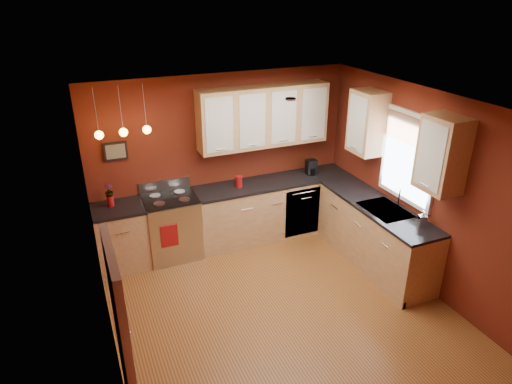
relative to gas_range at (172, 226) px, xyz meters
name	(u,v)px	position (x,y,z in m)	size (l,w,h in m)	color
floor	(281,310)	(0.92, -1.80, -0.48)	(4.20, 4.20, 0.00)	#9A672D
ceiling	(287,106)	(0.92, -1.80, 2.12)	(4.00, 4.20, 0.02)	silver
wall_back	(223,159)	(0.92, 0.30, 0.82)	(4.00, 0.02, 2.60)	maroon
wall_front	(406,338)	(0.92, -3.90, 0.82)	(4.00, 0.02, 2.60)	maroon
wall_left	(101,256)	(-1.08, -1.80, 0.82)	(0.02, 4.20, 2.60)	maroon
wall_right	(422,190)	(2.92, -1.80, 0.82)	(0.02, 4.20, 2.60)	maroon
base_cabinets_back_left	(122,238)	(-0.73, 0.00, -0.03)	(0.70, 0.60, 0.90)	tan
base_cabinets_back_right	(273,209)	(1.65, 0.00, -0.03)	(2.54, 0.60, 0.90)	tan
base_cabinets_right	(374,236)	(2.62, -1.35, -0.03)	(0.60, 2.10, 0.90)	tan
counter_back_left	(118,209)	(-0.73, 0.00, 0.44)	(0.70, 0.62, 0.04)	black
counter_back_right	(274,182)	(1.65, 0.00, 0.44)	(2.54, 0.62, 0.04)	black
counter_right	(378,206)	(2.62, -1.35, 0.44)	(0.62, 2.10, 0.04)	black
gas_range	(172,226)	(0.00, 0.00, 0.00)	(0.76, 0.64, 1.11)	#B5B4B9
dishwasher_front	(302,212)	(2.02, -0.29, -0.03)	(0.60, 0.02, 0.80)	#B5B4B9
sink	(385,211)	(2.62, -1.50, 0.43)	(0.50, 0.70, 0.33)	#929297
window	(409,155)	(2.89, -1.50, 1.21)	(0.06, 1.02, 1.22)	white
door_left_wall	(126,360)	(-1.05, -3.00, 0.54)	(0.12, 0.82, 2.05)	white
upper_cabinets_back	(263,116)	(1.52, 0.12, 1.47)	(2.00, 0.35, 0.90)	tan
upper_cabinets_right	(401,137)	(2.75, -1.48, 1.47)	(0.35, 1.95, 0.90)	tan
wall_picture	(116,151)	(-0.63, 0.28, 1.17)	(0.32, 0.03, 0.26)	black
pendant_lights	(123,132)	(-0.53, -0.05, 1.53)	(0.71, 0.11, 0.66)	#929297
red_canister	(239,181)	(1.06, 0.00, 0.55)	(0.11, 0.11, 0.17)	maroon
red_vase	(110,201)	(-0.80, 0.07, 0.53)	(0.09, 0.09, 0.15)	maroon
flowers	(109,191)	(-0.80, 0.07, 0.69)	(0.11, 0.11, 0.20)	maroon
coffee_maker	(311,168)	(2.32, 0.02, 0.57)	(0.17, 0.17, 0.24)	black
soap_pump	(423,218)	(2.76, -2.05, 0.56)	(0.09, 0.09, 0.20)	white
dish_towel	(169,236)	(-0.12, -0.33, 0.04)	(0.24, 0.02, 0.33)	maroon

